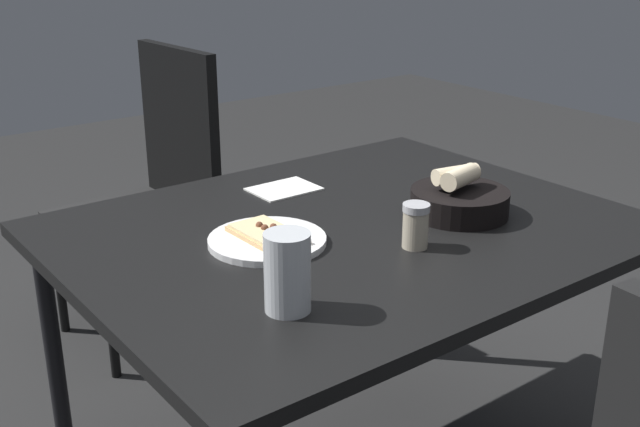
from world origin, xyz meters
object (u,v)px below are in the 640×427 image
Objects in this scene: beer_glass at (287,277)px; pepper_shaker at (415,228)px; dining_table at (347,249)px; bread_basket at (460,199)px; chair_far at (154,182)px; pizza_plate at (267,239)px.

beer_glass reaches higher than pepper_shaker.
beer_glass is at bearing -143.36° from dining_table.
bread_basket is 0.22m from pepper_shaker.
chair_far reaches higher than beer_glass.
beer_glass is at bearing -116.66° from pizza_plate.
chair_far is at bearing 90.11° from pepper_shaker.
pepper_shaker is 1.23m from chair_far.
dining_table is 1.05m from chair_far.
pepper_shaker is at bearing -79.44° from dining_table.
dining_table is 1.25× the size of chair_far.
bread_basket is 0.59m from beer_glass.
beer_glass is at bearing -105.63° from chair_far.
beer_glass is (-0.33, -0.24, 0.12)m from dining_table.
bread_basket is at bearing -79.35° from chair_far.
pepper_shaker reaches higher than pizza_plate.
bread_basket is 1.18m from chair_far.
pizza_plate is 0.30m from pepper_shaker.
pepper_shaker reaches higher than dining_table.
bread_basket is at bearing -15.02° from pizza_plate.
beer_glass reaches higher than bread_basket.
beer_glass is 0.37m from pepper_shaker.
dining_table is at bearing -91.68° from chair_far.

